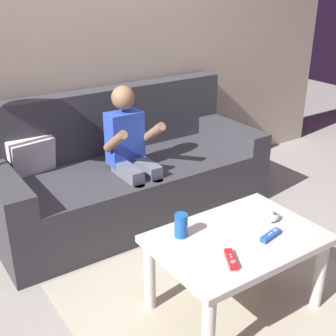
{
  "coord_description": "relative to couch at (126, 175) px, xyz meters",
  "views": [
    {
      "loc": [
        -1.35,
        -1.53,
        1.63
      ],
      "look_at": [
        -0.01,
        0.45,
        0.58
      ],
      "focal_mm": 47.75,
      "sensor_mm": 36.0,
      "label": 1
    }
  ],
  "objects": [
    {
      "name": "ground_plane",
      "position": [
        -0.04,
        -1.06,
        -0.3
      ],
      "size": [
        9.48,
        9.48,
        0.0
      ],
      "primitive_type": "plane",
      "color": "#9E998E"
    },
    {
      "name": "wall_back",
      "position": [
        -0.04,
        0.39,
        0.95
      ],
      "size": [
        4.74,
        0.05,
        2.5
      ],
      "primitive_type": "cube",
      "color": "#B2A38E",
      "rests_on": "ground"
    },
    {
      "name": "couch",
      "position": [
        0.0,
        0.0,
        0.0
      ],
      "size": [
        1.94,
        0.8,
        0.87
      ],
      "color": "#38383D",
      "rests_on": "ground"
    },
    {
      "name": "person_seated_on_couch",
      "position": [
        -0.05,
        -0.19,
        0.26
      ],
      "size": [
        0.33,
        0.41,
        0.97
      ],
      "color": "slate",
      "rests_on": "ground"
    },
    {
      "name": "coffee_table",
      "position": [
        -0.04,
        -1.22,
        0.07
      ],
      "size": [
        0.84,
        0.58,
        0.43
      ],
      "color": "beige",
      "rests_on": "ground"
    },
    {
      "name": "area_rug",
      "position": [
        -0.04,
        -1.22,
        -0.29
      ],
      "size": [
        1.57,
        1.47,
        0.01
      ],
      "primitive_type": "cube",
      "color": "#BCB299",
      "rests_on": "ground"
    },
    {
      "name": "game_remote_blue_near_edge",
      "position": [
        0.08,
        -1.32,
        0.15
      ],
      "size": [
        0.14,
        0.06,
        0.03
      ],
      "color": "blue",
      "rests_on": "coffee_table"
    },
    {
      "name": "nunchuk_white",
      "position": [
        0.21,
        -1.22,
        0.16
      ],
      "size": [
        0.1,
        0.06,
        0.05
      ],
      "color": "white",
      "rests_on": "coffee_table"
    },
    {
      "name": "game_remote_red_far_corner",
      "position": [
        -0.21,
        -1.36,
        0.15
      ],
      "size": [
        0.1,
        0.14,
        0.03
      ],
      "color": "red",
      "rests_on": "coffee_table"
    },
    {
      "name": "soda_can",
      "position": [
        -0.28,
        -1.06,
        0.2
      ],
      "size": [
        0.07,
        0.07,
        0.12
      ],
      "primitive_type": "cylinder",
      "color": "#1959B2",
      "rests_on": "coffee_table"
    }
  ]
}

